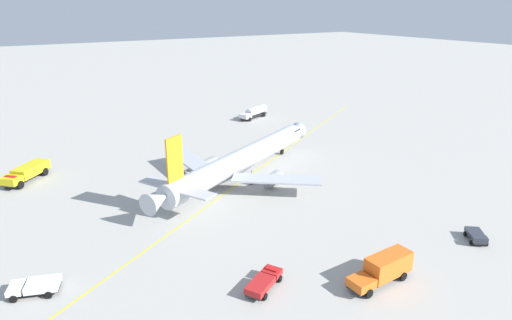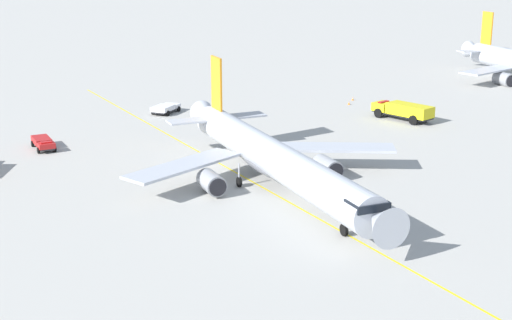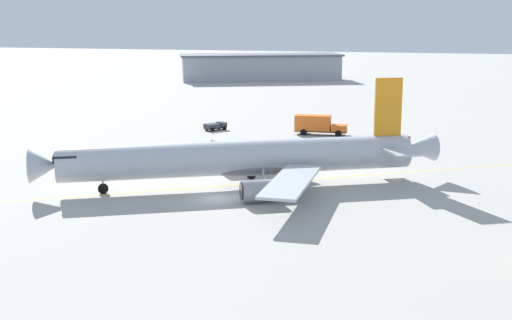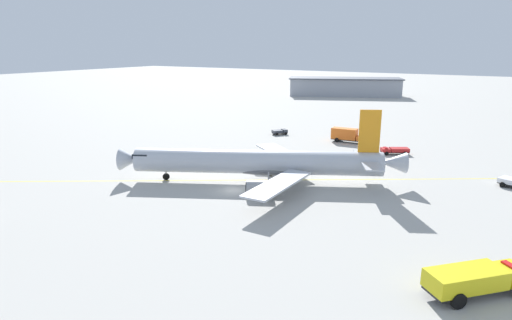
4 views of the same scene
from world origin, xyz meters
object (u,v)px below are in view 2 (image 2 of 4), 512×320
airliner_main (272,159)px  pushback_tug_truck (165,108)px  fire_tender_truck (404,110)px  ops_pickup_truck (43,143)px  safety_cone_mid (353,99)px  safety_cone_near (349,103)px

airliner_main → pushback_tug_truck: bearing=179.9°
fire_tender_truck → pushback_tug_truck: 35.74m
pushback_tug_truck → ops_pickup_truck: bearing=170.3°
airliner_main → ops_pickup_truck: bearing=-141.7°
airliner_main → safety_cone_mid: airliner_main is taller
safety_cone_mid → pushback_tug_truck: bearing=20.6°
airliner_main → pushback_tug_truck: airliner_main is taller
fire_tender_truck → ops_pickup_truck: bearing=65.1°
ops_pickup_truck → pushback_tug_truck: bearing=120.2°
ops_pickup_truck → safety_cone_mid: (-41.48, -32.09, -0.53)m
pushback_tug_truck → safety_cone_mid: pushback_tug_truck is taller
airliner_main → ops_pickup_truck: size_ratio=7.37×
ops_pickup_truck → safety_cone_near: size_ratio=10.31×
fire_tender_truck → safety_cone_mid: (6.27, -14.04, -1.25)m
safety_cone_mid → ops_pickup_truck: bearing=37.7°
ops_pickup_truck → safety_cone_mid: size_ratio=10.31×
pushback_tug_truck → safety_cone_mid: 31.35m
ops_pickup_truck → airliner_main: bearing=34.7°
safety_cone_near → ops_pickup_truck: bearing=35.2°
pushback_tug_truck → safety_cone_mid: bearing=-49.1°
airliner_main → ops_pickup_truck: 32.54m
ops_pickup_truck → pushback_tug_truck: 24.31m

